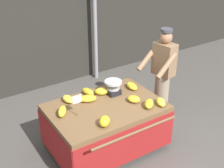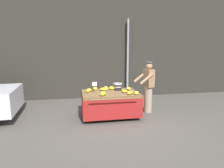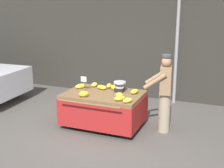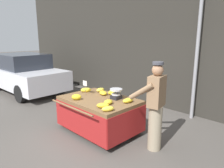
{
  "view_description": "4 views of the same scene",
  "coord_description": "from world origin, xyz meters",
  "views": [
    {
      "loc": [
        -2.2,
        -2.97,
        3.27
      ],
      "look_at": [
        0.04,
        0.5,
        1.1
      ],
      "focal_mm": 49.57,
      "sensor_mm": 36.0,
      "label": 1
    },
    {
      "loc": [
        -1.11,
        -5.4,
        2.16
      ],
      "look_at": [
        -0.04,
        0.46,
        1.05
      ],
      "focal_mm": 31.37,
      "sensor_mm": 36.0,
      "label": 2
    },
    {
      "loc": [
        2.55,
        -5.53,
        2.76
      ],
      "look_at": [
        0.12,
        0.4,
        1.04
      ],
      "focal_mm": 48.83,
      "sensor_mm": 36.0,
      "label": 3
    },
    {
      "loc": [
        3.24,
        -2.51,
        2.14
      ],
      "look_at": [
        0.17,
        0.57,
        1.15
      ],
      "focal_mm": 33.11,
      "sensor_mm": 36.0,
      "label": 4
    }
  ],
  "objects": [
    {
      "name": "ground_plane",
      "position": [
        0.0,
        0.0,
        0.0
      ],
      "size": [
        60.0,
        60.0,
        0.0
      ],
      "primitive_type": "plane",
      "color": "#514C47"
    },
    {
      "name": "banana_bunch_4",
      "position": [
        -0.54,
        0.87,
        0.84
      ],
      "size": [
        0.16,
        0.25,
        0.1
      ],
      "primitive_type": "ellipsoid",
      "rotation": [
        0.0,
        0.0,
        0.09
      ],
      "color": "yellow",
      "rests_on": "banana_cart"
    },
    {
      "name": "banana_bunch_7",
      "position": [
        0.02,
        0.78,
        0.85
      ],
      "size": [
        0.25,
        0.22,
        0.12
      ],
      "primitive_type": "ellipsoid",
      "rotation": [
        0.0,
        0.0,
        1.05
      ],
      "color": "yellow",
      "rests_on": "banana_cart"
    },
    {
      "name": "banana_bunch_6",
      "position": [
        -0.27,
        0.72,
        0.84
      ],
      "size": [
        0.32,
        0.27,
        0.1
      ],
      "primitive_type": "ellipsoid",
      "rotation": [
        0.0,
        0.0,
        1.12
      ],
      "color": "gold",
      "rests_on": "banana_cart"
    },
    {
      "name": "street_pole",
      "position": [
        1.05,
        2.75,
        1.67
      ],
      "size": [
        0.09,
        0.09,
        3.34
      ],
      "primitive_type": "cylinder",
      "color": "gray",
      "rests_on": "ground"
    },
    {
      "name": "banana_bunch_8",
      "position": [
        -0.76,
        0.58,
        0.85
      ],
      "size": [
        0.24,
        0.28,
        0.11
      ],
      "primitive_type": "ellipsoid",
      "rotation": [
        0.0,
        0.0,
        2.57
      ],
      "color": "yellow",
      "rests_on": "banana_cart"
    },
    {
      "name": "banana_bunch_9",
      "position": [
        0.32,
        0.32,
        0.84
      ],
      "size": [
        0.23,
        0.25,
        0.09
      ],
      "primitive_type": "ellipsoid",
      "rotation": [
        0.0,
        0.0,
        0.33
      ],
      "color": "gold",
      "rests_on": "banana_cart"
    },
    {
      "name": "banana_bunch_2",
      "position": [
        -0.39,
        0.03,
        0.86
      ],
      "size": [
        0.25,
        0.26,
        0.13
      ],
      "primitive_type": "ellipsoid",
      "rotation": [
        0.0,
        0.0,
        2.41
      ],
      "color": "gold",
      "rests_on": "banana_cart"
    },
    {
      "name": "banana_bunch_3",
      "position": [
        0.43,
        0.07,
        0.85
      ],
      "size": [
        0.27,
        0.27,
        0.11
      ],
      "primitive_type": "ellipsoid",
      "rotation": [
        0.0,
        0.0,
        2.37
      ],
      "color": "gold",
      "rests_on": "banana_cart"
    },
    {
      "name": "back_wall",
      "position": [
        0.0,
        3.07,
        2.2
      ],
      "size": [
        16.0,
        0.24,
        4.4
      ],
      "primitive_type": "cube",
      "color": "#2D2B26",
      "rests_on": "ground"
    },
    {
      "name": "banana_bunch_5",
      "position": [
        0.62,
        0.02,
        0.84
      ],
      "size": [
        0.21,
        0.27,
        0.1
      ],
      "primitive_type": "ellipsoid",
      "rotation": [
        0.0,
        0.0,
        2.7
      ],
      "color": "yellow",
      "rests_on": "banana_cart"
    },
    {
      "name": "banana_bunch_0",
      "position": [
        0.55,
        0.68,
        0.84
      ],
      "size": [
        0.16,
        0.28,
        0.1
      ],
      "primitive_type": "ellipsoid",
      "rotation": [
        0.0,
        0.0,
        3.04
      ],
      "color": "yellow",
      "rests_on": "banana_cart"
    },
    {
      "name": "banana_bunch_1",
      "position": [
        -0.17,
        0.9,
        0.85
      ],
      "size": [
        0.17,
        0.27,
        0.1
      ],
      "primitive_type": "ellipsoid",
      "rotation": [
        0.0,
        0.0,
        0.2
      ],
      "color": "gold",
      "rests_on": "banana_cart"
    },
    {
      "name": "price_sign",
      "position": [
        -0.59,
        0.43,
        1.04
      ],
      "size": [
        0.14,
        0.01,
        0.34
      ],
      "color": "#997A51",
      "rests_on": "banana_cart"
    },
    {
      "name": "banana_cart",
      "position": [
        -0.11,
        0.45,
        0.59
      ],
      "size": [
        1.75,
        1.38,
        0.79
      ],
      "color": "brown",
      "rests_on": "ground"
    },
    {
      "name": "vendor_person",
      "position": [
        1.22,
        0.68,
        0.87
      ],
      "size": [
        0.64,
        0.59,
        1.71
      ],
      "color": "gray",
      "rests_on": "ground"
    },
    {
      "name": "weighing_scale",
      "position": [
        0.19,
        0.69,
        0.91
      ],
      "size": [
        0.28,
        0.28,
        0.24
      ],
      "color": "black",
      "rests_on": "banana_cart"
    }
  ]
}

